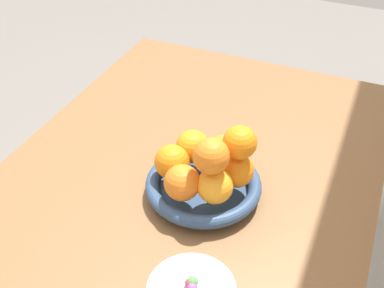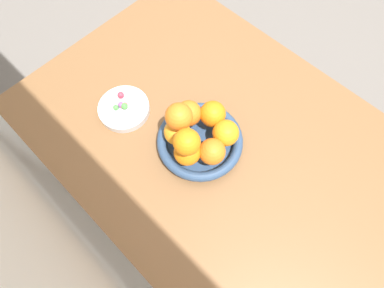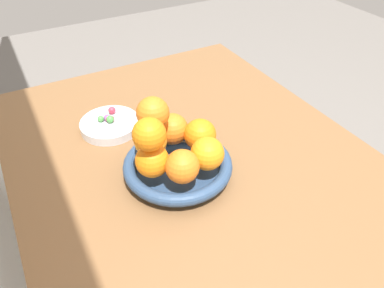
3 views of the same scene
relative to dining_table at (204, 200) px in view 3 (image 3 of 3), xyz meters
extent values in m
cube|color=brown|center=(0.00, 0.00, 0.07)|extent=(1.10, 0.76, 0.04)
cylinder|color=brown|center=(0.49, -0.32, -0.30)|extent=(0.05, 0.05, 0.70)
cylinder|color=brown|center=(0.49, 0.32, -0.30)|extent=(0.05, 0.05, 0.70)
cylinder|color=navy|center=(0.02, 0.05, 0.10)|extent=(0.18, 0.18, 0.01)
torus|color=navy|center=(0.02, 0.05, 0.12)|extent=(0.23, 0.23, 0.03)
cylinder|color=silver|center=(0.25, 0.13, 0.10)|extent=(0.14, 0.14, 0.02)
sphere|color=orange|center=(-0.03, 0.07, 0.16)|extent=(0.07, 0.07, 0.07)
sphere|color=orange|center=(-0.02, 0.01, 0.16)|extent=(0.07, 0.07, 0.07)
sphere|color=orange|center=(0.03, -0.01, 0.16)|extent=(0.07, 0.07, 0.07)
sphere|color=orange|center=(0.08, 0.04, 0.16)|extent=(0.07, 0.07, 0.07)
sphere|color=orange|center=(0.06, 0.09, 0.16)|extent=(0.07, 0.07, 0.07)
sphere|color=orange|center=(0.01, 0.11, 0.16)|extent=(0.07, 0.07, 0.07)
sphere|color=orange|center=(0.01, 0.12, 0.23)|extent=(0.06, 0.06, 0.06)
sphere|color=orange|center=(0.06, 0.08, 0.23)|extent=(0.07, 0.07, 0.07)
sphere|color=#C6384C|center=(0.28, 0.11, 0.12)|extent=(0.02, 0.02, 0.02)
sphere|color=#8C4C99|center=(0.25, 0.13, 0.12)|extent=(0.02, 0.02, 0.02)
sphere|color=#4C9947|center=(0.24, 0.12, 0.12)|extent=(0.02, 0.02, 0.02)
sphere|color=#4C9947|center=(0.25, 0.14, 0.12)|extent=(0.02, 0.02, 0.02)
sphere|color=#C6384C|center=(0.24, 0.12, 0.12)|extent=(0.02, 0.02, 0.02)
sphere|color=#C6384C|center=(0.25, 0.13, 0.12)|extent=(0.02, 0.02, 0.02)
camera|label=1|loc=(0.66, 0.30, 0.75)|focal=45.00mm
camera|label=2|loc=(-0.19, 0.30, 0.83)|focal=28.00mm
camera|label=3|loc=(-0.50, 0.30, 0.63)|focal=35.00mm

